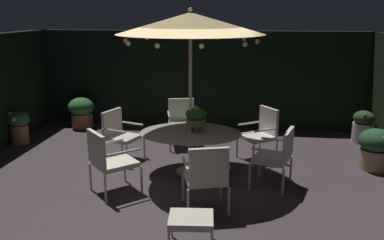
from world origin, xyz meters
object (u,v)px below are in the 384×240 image
(patio_chair_north, at_px, (182,119))
(patio_chair_south, at_px, (278,153))
(potted_plant_front_corner, at_px, (363,126))
(centerpiece_planter, at_px, (196,117))
(patio_chair_east, at_px, (108,158))
(ottoman_footrest, at_px, (191,221))
(patio_umbrella, at_px, (190,24))
(patio_dining_table, at_px, (190,138))
(patio_chair_southeast, at_px, (207,174))
(patio_chair_southwest, at_px, (262,131))
(potted_plant_left_far, at_px, (375,148))
(potted_plant_back_left, at_px, (82,111))
(potted_plant_right_far, at_px, (19,126))
(patio_chair_northeast, at_px, (119,132))

(patio_chair_north, bearing_deg, patio_chair_south, -45.96)
(potted_plant_front_corner, bearing_deg, centerpiece_planter, -146.86)
(patio_chair_east, height_order, ottoman_footrest, patio_chair_east)
(centerpiece_planter, xyz_separation_m, patio_chair_east, (-1.21, -1.08, -0.41))
(patio_umbrella, xyz_separation_m, patio_chair_east, (-1.12, -1.04, -1.97))
(patio_dining_table, bearing_deg, patio_chair_southeast, -73.74)
(patio_chair_southwest, xyz_separation_m, ottoman_footrest, (-0.91, -3.24, -0.21))
(patio_chair_north, distance_m, patio_chair_south, 2.64)
(potted_plant_left_far, bearing_deg, patio_chair_east, -159.31)
(patio_chair_south, relative_size, potted_plant_front_corner, 1.40)
(patio_dining_table, xyz_separation_m, ottoman_footrest, (0.33, -2.36, -0.29))
(patio_chair_southeast, bearing_deg, potted_plant_back_left, 130.65)
(patio_chair_southwest, relative_size, potted_plant_right_far, 1.42)
(centerpiece_planter, relative_size, patio_chair_south, 0.47)
(patio_chair_southwest, bearing_deg, potted_plant_right_far, 176.84)
(centerpiece_planter, height_order, patio_chair_south, centerpiece_planter)
(patio_dining_table, xyz_separation_m, potted_plant_front_corner, (3.44, 2.23, -0.28))
(patio_chair_southeast, distance_m, patio_chair_southwest, 2.48)
(patio_chair_east, bearing_deg, potted_plant_back_left, 117.84)
(patio_chair_east, relative_size, potted_plant_back_left, 1.38)
(potted_plant_left_far, bearing_deg, patio_dining_table, -169.37)
(patio_chair_north, bearing_deg, patio_chair_east, -106.41)
(patio_umbrella, xyz_separation_m, patio_chair_southeast, (0.43, -1.46, -1.97))
(patio_umbrella, bearing_deg, patio_chair_east, -137.21)
(patio_dining_table, xyz_separation_m, patio_chair_north, (-0.38, 1.47, -0.06))
(patio_chair_northeast, relative_size, potted_plant_back_left, 1.28)
(centerpiece_planter, bearing_deg, ottoman_footrest, -84.23)
(patio_chair_south, relative_size, potted_plant_back_left, 1.31)
(patio_chair_south, relative_size, potted_plant_left_far, 1.30)
(patio_chair_southwest, bearing_deg, potted_plant_left_far, -7.78)
(patio_dining_table, bearing_deg, potted_plant_back_left, 139.82)
(patio_dining_table, xyz_separation_m, centerpiece_planter, (0.09, 0.05, 0.37))
(patio_chair_northeast, height_order, potted_plant_back_left, patio_chair_northeast)
(patio_chair_south, xyz_separation_m, potted_plant_front_corner, (1.99, 2.66, -0.21))
(centerpiece_planter, relative_size, patio_chair_north, 0.46)
(patio_chair_northeast, xyz_separation_m, patio_chair_southwest, (2.68, 0.38, 0.02))
(patio_chair_southeast, relative_size, patio_chair_southwest, 1.02)
(patio_chair_southwest, bearing_deg, patio_chair_south, -80.87)
(potted_plant_front_corner, relative_size, potted_plant_right_far, 0.99)
(patio_dining_table, xyz_separation_m, potted_plant_left_far, (3.24, 0.61, -0.23))
(patio_dining_table, xyz_separation_m, patio_chair_southeast, (0.43, -1.46, -0.05))
(patio_chair_northeast, bearing_deg, patio_chair_north, 42.61)
(patio_chair_north, height_order, patio_chair_northeast, patio_chair_north)
(patio_chair_northeast, distance_m, potted_plant_right_far, 2.52)
(patio_chair_southeast, xyz_separation_m, potted_plant_left_far, (2.81, 2.07, -0.18))
(patio_chair_southeast, bearing_deg, patio_chair_northeast, 133.44)
(patio_chair_southeast, distance_m, potted_plant_front_corner, 4.77)
(potted_plant_front_corner, bearing_deg, potted_plant_back_left, 177.22)
(patio_chair_southwest, xyz_separation_m, potted_plant_front_corner, (2.20, 1.35, -0.20))
(patio_chair_southwest, distance_m, potted_plant_back_left, 4.58)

